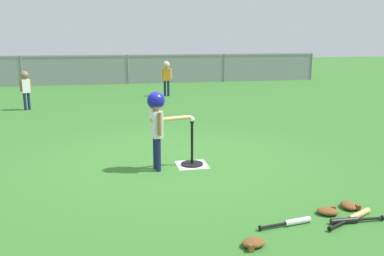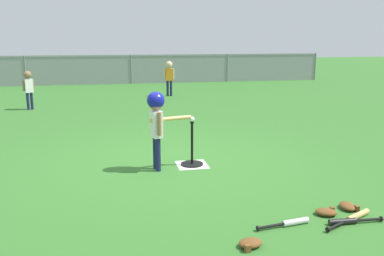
{
  "view_description": "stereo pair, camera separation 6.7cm",
  "coord_description": "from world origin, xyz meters",
  "px_view_note": "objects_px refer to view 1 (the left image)",
  "views": [
    {
      "loc": [
        -0.88,
        -5.64,
        1.8
      ],
      "look_at": [
        0.29,
        -0.2,
        0.55
      ],
      "focal_mm": 37.52,
      "sensor_mm": 36.0,
      "label": 1
    },
    {
      "loc": [
        -0.82,
        -5.65,
        1.8
      ],
      "look_at": [
        0.29,
        -0.2,
        0.55
      ],
      "focal_mm": 37.52,
      "sensor_mm": 36.0,
      "label": 2
    }
  ],
  "objects_px": {
    "spare_bat_black": "(350,220)",
    "glove_by_plate": "(349,205)",
    "batting_tee": "(192,158)",
    "batter_child": "(157,115)",
    "baseball_on_tee": "(192,119)",
    "glove_near_bats": "(328,211)",
    "fielder_deep_right": "(25,85)",
    "spare_bat_wood": "(355,216)",
    "glove_tossed_aside": "(253,243)",
    "fielder_deep_center": "(166,74)",
    "spare_bat_silver": "(292,222)"
  },
  "relations": [
    {
      "from": "spare_bat_black",
      "to": "glove_by_plate",
      "type": "bearing_deg",
      "value": 58.05
    },
    {
      "from": "batting_tee",
      "to": "batter_child",
      "type": "relative_size",
      "value": 0.58
    },
    {
      "from": "baseball_on_tee",
      "to": "glove_by_plate",
      "type": "relative_size",
      "value": 0.31
    },
    {
      "from": "glove_by_plate",
      "to": "glove_near_bats",
      "type": "distance_m",
      "value": 0.32
    },
    {
      "from": "batter_child",
      "to": "fielder_deep_right",
      "type": "relative_size",
      "value": 1.11
    },
    {
      "from": "spare_bat_black",
      "to": "glove_near_bats",
      "type": "xyz_separation_m",
      "value": [
        -0.11,
        0.23,
        0.01
      ]
    },
    {
      "from": "batting_tee",
      "to": "glove_near_bats",
      "type": "height_order",
      "value": "batting_tee"
    },
    {
      "from": "batter_child",
      "to": "spare_bat_wood",
      "type": "xyz_separation_m",
      "value": [
        1.76,
        -1.98,
        -0.75
      ]
    },
    {
      "from": "glove_tossed_aside",
      "to": "fielder_deep_right",
      "type": "bearing_deg",
      "value": 112.49
    },
    {
      "from": "batter_child",
      "to": "spare_bat_wood",
      "type": "distance_m",
      "value": 2.76
    },
    {
      "from": "baseball_on_tee",
      "to": "glove_by_plate",
      "type": "bearing_deg",
      "value": -54.05
    },
    {
      "from": "glove_by_plate",
      "to": "fielder_deep_center",
      "type": "bearing_deg",
      "value": 94.08
    },
    {
      "from": "batting_tee",
      "to": "fielder_deep_center",
      "type": "xyz_separation_m",
      "value": [
        0.7,
        7.1,
        0.61
      ]
    },
    {
      "from": "fielder_deep_center",
      "to": "fielder_deep_right",
      "type": "relative_size",
      "value": 1.11
    },
    {
      "from": "fielder_deep_center",
      "to": "glove_by_plate",
      "type": "xyz_separation_m",
      "value": [
        0.64,
        -8.95,
        -0.67
      ]
    },
    {
      "from": "glove_by_plate",
      "to": "glove_near_bats",
      "type": "height_order",
      "value": "same"
    },
    {
      "from": "fielder_deep_center",
      "to": "glove_by_plate",
      "type": "bearing_deg",
      "value": -85.92
    },
    {
      "from": "baseball_on_tee",
      "to": "glove_near_bats",
      "type": "relative_size",
      "value": 0.28
    },
    {
      "from": "fielder_deep_right",
      "to": "baseball_on_tee",
      "type": "bearing_deg",
      "value": -59.38
    },
    {
      "from": "spare_bat_wood",
      "to": "glove_near_bats",
      "type": "distance_m",
      "value": 0.27
    },
    {
      "from": "batting_tee",
      "to": "batter_child",
      "type": "distance_m",
      "value": 0.86
    },
    {
      "from": "baseball_on_tee",
      "to": "spare_bat_wood",
      "type": "bearing_deg",
      "value": -59.2
    },
    {
      "from": "spare_bat_wood",
      "to": "glove_near_bats",
      "type": "relative_size",
      "value": 2.44
    },
    {
      "from": "spare_bat_silver",
      "to": "baseball_on_tee",
      "type": "bearing_deg",
      "value": 105.14
    },
    {
      "from": "batting_tee",
      "to": "spare_bat_silver",
      "type": "bearing_deg",
      "value": -74.86
    },
    {
      "from": "batting_tee",
      "to": "baseball_on_tee",
      "type": "distance_m",
      "value": 0.58
    },
    {
      "from": "spare_bat_wood",
      "to": "glove_by_plate",
      "type": "height_order",
      "value": "glove_by_plate"
    },
    {
      "from": "baseball_on_tee",
      "to": "fielder_deep_center",
      "type": "distance_m",
      "value": 7.13
    },
    {
      "from": "baseball_on_tee",
      "to": "batter_child",
      "type": "xyz_separation_m",
      "value": [
        -0.51,
        -0.12,
        0.1
      ]
    },
    {
      "from": "spare_bat_wood",
      "to": "baseball_on_tee",
      "type": "bearing_deg",
      "value": 120.8
    },
    {
      "from": "spare_bat_black",
      "to": "glove_tossed_aside",
      "type": "height_order",
      "value": "glove_tossed_aside"
    },
    {
      "from": "baseball_on_tee",
      "to": "glove_tossed_aside",
      "type": "relative_size",
      "value": 0.31
    },
    {
      "from": "fielder_deep_right",
      "to": "glove_near_bats",
      "type": "bearing_deg",
      "value": -60.02
    },
    {
      "from": "glove_by_plate",
      "to": "batter_child",
      "type": "bearing_deg",
      "value": 136.94
    },
    {
      "from": "spare_bat_wood",
      "to": "glove_near_bats",
      "type": "xyz_separation_m",
      "value": [
        -0.21,
        0.16,
        0.01
      ]
    },
    {
      "from": "fielder_deep_center",
      "to": "baseball_on_tee",
      "type": "bearing_deg",
      "value": -95.64
    },
    {
      "from": "fielder_deep_center",
      "to": "fielder_deep_right",
      "type": "bearing_deg",
      "value": -155.69
    },
    {
      "from": "fielder_deep_right",
      "to": "spare_bat_wood",
      "type": "height_order",
      "value": "fielder_deep_right"
    },
    {
      "from": "batting_tee",
      "to": "batter_child",
      "type": "xyz_separation_m",
      "value": [
        -0.51,
        -0.12,
        0.68
      ]
    },
    {
      "from": "fielder_deep_right",
      "to": "glove_by_plate",
      "type": "relative_size",
      "value": 4.14
    },
    {
      "from": "baseball_on_tee",
      "to": "batting_tee",
      "type": "bearing_deg",
      "value": 26.57
    },
    {
      "from": "spare_bat_wood",
      "to": "batting_tee",
      "type": "bearing_deg",
      "value": 120.8
    },
    {
      "from": "fielder_deep_center",
      "to": "spare_bat_wood",
      "type": "bearing_deg",
      "value": -86.58
    },
    {
      "from": "spare_bat_black",
      "to": "glove_tossed_aside",
      "type": "xyz_separation_m",
      "value": [
        -1.1,
        -0.23,
        0.01
      ]
    },
    {
      "from": "batting_tee",
      "to": "spare_bat_silver",
      "type": "xyz_separation_m",
      "value": [
        0.56,
        -2.08,
        -0.07
      ]
    },
    {
      "from": "batting_tee",
      "to": "glove_by_plate",
      "type": "bearing_deg",
      "value": -54.05
    },
    {
      "from": "glove_near_bats",
      "to": "glove_tossed_aside",
      "type": "distance_m",
      "value": 1.1
    },
    {
      "from": "batter_child",
      "to": "spare_bat_silver",
      "type": "relative_size",
      "value": 1.93
    },
    {
      "from": "spare_bat_black",
      "to": "glove_near_bats",
      "type": "relative_size",
      "value": 2.13
    },
    {
      "from": "glove_tossed_aside",
      "to": "spare_bat_black",
      "type": "bearing_deg",
      "value": 11.91
    }
  ]
}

